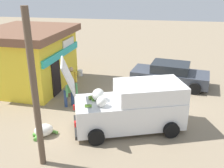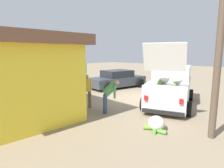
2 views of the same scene
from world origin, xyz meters
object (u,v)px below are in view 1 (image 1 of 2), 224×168
vendor_standing (72,80)px  customer_bending (70,90)px  delivery_van (133,106)px  storefront_bar (29,57)px  unloaded_banana_pile (44,130)px  paint_bucket (80,73)px  parked_sedan (170,75)px

vendor_standing → customer_bending: 1.22m
delivery_van → vendor_standing: size_ratio=3.05×
storefront_bar → unloaded_banana_pile: (-4.78, -2.80, -1.44)m
delivery_van → storefront_bar: bearing=59.4°
customer_bending → paint_bucket: (4.32, 0.84, -0.69)m
delivery_van → paint_bucket: bearing=34.6°
parked_sedan → paint_bucket: (0.56, 5.50, -0.43)m
parked_sedan → delivery_van: bearing=162.1°
paint_bucket → unloaded_banana_pile: bearing=-175.2°
paint_bucket → customer_bending: bearing=-169.0°
customer_bending → paint_bucket: size_ratio=3.91×
parked_sedan → unloaded_banana_pile: size_ratio=4.80×
storefront_bar → unloaded_banana_pile: 5.73m
unloaded_banana_pile → vendor_standing: bearing=0.4°
vendor_standing → unloaded_banana_pile: size_ratio=1.71×
delivery_van → paint_bucket: delivery_van is taller
parked_sedan → unloaded_banana_pile: (-6.22, 4.93, -0.40)m
parked_sedan → unloaded_banana_pile: bearing=141.6°
parked_sedan → storefront_bar: bearing=100.6°
delivery_van → customer_bending: (1.28, 3.02, -0.07)m
delivery_van → unloaded_banana_pile: delivery_van is taller
storefront_bar → customer_bending: storefront_bar is taller
vendor_standing → paint_bucket: (3.14, 0.54, -0.74)m
storefront_bar → delivery_van: 7.12m
unloaded_banana_pile → paint_bucket: bearing=4.8°
paint_bucket → parked_sedan: bearing=-95.8°
vendor_standing → customer_bending: vendor_standing is taller
delivery_van → customer_bending: 3.28m
parked_sedan → vendor_standing: vendor_standing is taller
customer_bending → unloaded_banana_pile: 2.56m
parked_sedan → unloaded_banana_pile: 7.95m
customer_bending → parked_sedan: bearing=-51.0°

